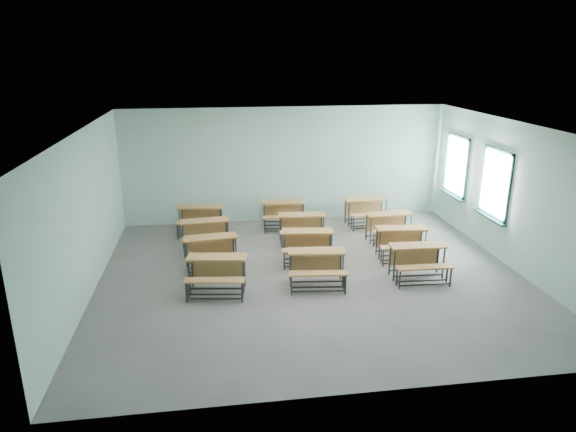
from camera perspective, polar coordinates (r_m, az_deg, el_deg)
name	(u,v)px	position (r m, az deg, el deg)	size (l,w,h in m)	color
room	(317,205)	(10.63, 3.21, 1.27)	(9.04, 8.04, 3.24)	slate
desk_unit_r0c0	(216,269)	(10.34, -7.95, -5.90)	(1.26, 0.94, 0.73)	#A26E3A
desk_unit_r0c1	(317,263)	(10.56, 3.22, -5.23)	(1.25, 0.91, 0.73)	#A26E3A
desk_unit_r0c2	(419,257)	(11.17, 14.32, -4.47)	(1.20, 0.83, 0.73)	#A26E3A
desk_unit_r1c0	(211,248)	(11.44, -8.50, -3.56)	(1.25, 0.92, 0.73)	#A26E3A
desk_unit_r1c1	(308,242)	(11.69, 2.21, -2.89)	(1.26, 0.94, 0.73)	#A26E3A
desk_unit_r1c2	(402,239)	(12.16, 12.58, -2.48)	(1.24, 0.89, 0.73)	#A26E3A
desk_unit_r2c0	(205,231)	(12.56, -9.15, -1.62)	(1.24, 0.90, 0.73)	#A26E3A
desk_unit_r2c1	(302,224)	(12.84, 1.59, -0.94)	(1.21, 0.85, 0.73)	#A26E3A
desk_unit_r2c2	(390,223)	(13.18, 11.30, -0.80)	(1.22, 0.87, 0.73)	#A26E3A
desk_unit_r3c0	(200,216)	(13.71, -9.74, 0.02)	(1.25, 0.90, 0.73)	#A26E3A
desk_unit_r3c1	(284,211)	(13.95, -0.47, 0.60)	(1.22, 0.87, 0.73)	#A26E3A
desk_unit_r3c2	(367,208)	(14.35, 8.77, 0.88)	(1.21, 0.85, 0.73)	#A26E3A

